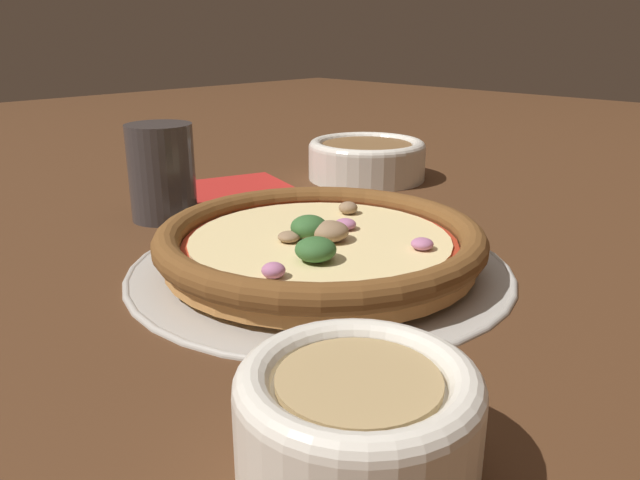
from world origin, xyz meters
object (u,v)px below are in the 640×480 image
at_px(pizza, 320,242).
at_px(bowl_near, 358,417).
at_px(drinking_cup, 162,172).
at_px(pizza_tray, 320,265).
at_px(napkin, 227,187).
at_px(fork, 212,193).
at_px(bowl_far, 367,158).

distance_m(pizza, bowl_near, 0.26).
distance_m(pizza, drinking_cup, 0.23).
xyz_separation_m(pizza_tray, pizza, (-0.00, -0.00, 0.02)).
xyz_separation_m(pizza, bowl_near, (-0.17, -0.19, 0.01)).
bearing_deg(napkin, pizza, -111.76).
bearing_deg(pizza, fork, 72.74).
relative_size(drinking_cup, fork, 0.67).
xyz_separation_m(pizza, drinking_cup, (-0.01, 0.23, 0.03)).
bearing_deg(pizza, drinking_cup, 92.87).
distance_m(bowl_near, bowl_far, 0.60).
bearing_deg(drinking_cup, bowl_near, -110.80).
xyz_separation_m(pizza, napkin, (0.11, 0.28, -0.02)).
height_order(drinking_cup, fork, drinking_cup).
distance_m(pizza_tray, bowl_far, 0.35).
relative_size(pizza_tray, drinking_cup, 3.21).
bearing_deg(bowl_far, drinking_cup, 173.79).
relative_size(bowl_near, drinking_cup, 1.11).
height_order(pizza, napkin, pizza).
xyz_separation_m(pizza_tray, fork, (0.09, 0.28, -0.00)).
distance_m(pizza_tray, bowl_near, 0.26).
relative_size(pizza_tray, bowl_far, 2.08).
height_order(pizza, drinking_cup, drinking_cup).
xyz_separation_m(pizza_tray, napkin, (0.11, 0.28, 0.00)).
bearing_deg(drinking_cup, bowl_far, -6.21).
height_order(pizza_tray, drinking_cup, drinking_cup).
xyz_separation_m(pizza_tray, bowl_far, (0.29, 0.19, 0.03)).
height_order(bowl_near, fork, bowl_near).
height_order(drinking_cup, napkin, drinking_cup).
relative_size(bowl_far, napkin, 0.87).
distance_m(bowl_far, napkin, 0.20).
distance_m(bowl_near, napkin, 0.55).
height_order(pizza, bowl_far, bowl_far).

